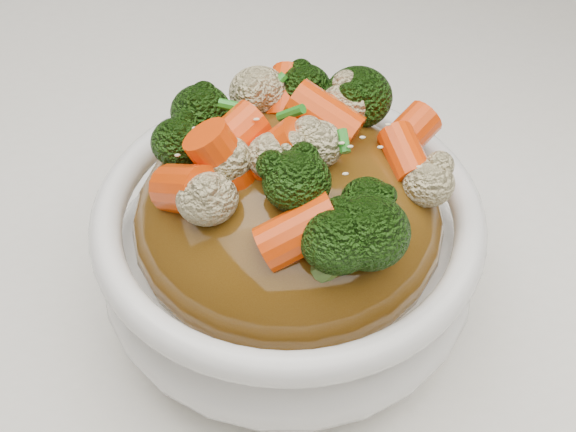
{
  "coord_description": "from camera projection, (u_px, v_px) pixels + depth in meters",
  "views": [
    {
      "loc": [
        -0.02,
        -0.3,
        1.12
      ],
      "look_at": [
        0.01,
        -0.02,
        0.82
      ],
      "focal_mm": 50.0,
      "sensor_mm": 36.0,
      "label": 1
    }
  ],
  "objects": [
    {
      "name": "scallions",
      "position": [
        288.0,
        133.0,
        0.37
      ],
      "size": [
        0.16,
        0.16,
        0.02
      ],
      "primitive_type": null,
      "rotation": [
        0.0,
        0.0,
        0.39
      ],
      "color": "#207E1D",
      "rests_on": "sauce_base"
    },
    {
      "name": "cauliflower",
      "position": [
        288.0,
        139.0,
        0.38
      ],
      "size": [
        0.21,
        0.21,
        0.03
      ],
      "primitive_type": null,
      "rotation": [
        0.0,
        0.0,
        0.39
      ],
      "color": "beige",
      "rests_on": "sauce_base"
    },
    {
      "name": "broccoli",
      "position": [
        288.0,
        136.0,
        0.38
      ],
      "size": [
        0.21,
        0.21,
        0.04
      ],
      "primitive_type": null,
      "rotation": [
        0.0,
        0.0,
        0.39
      ],
      "color": "black",
      "rests_on": "sauce_base"
    },
    {
      "name": "bowl",
      "position": [
        288.0,
        254.0,
        0.44
      ],
      "size": [
        0.26,
        0.26,
        0.08
      ],
      "primitive_type": null,
      "rotation": [
        0.0,
        0.0,
        0.39
      ],
      "color": "white",
      "rests_on": "tablecloth"
    },
    {
      "name": "sesame_seeds",
      "position": [
        288.0,
        133.0,
        0.37
      ],
      "size": [
        0.19,
        0.19,
        0.01
      ],
      "primitive_type": null,
      "rotation": [
        0.0,
        0.0,
        0.39
      ],
      "color": "beige",
      "rests_on": "sauce_base"
    },
    {
      "name": "sauce_base",
      "position": [
        288.0,
        220.0,
        0.42
      ],
      "size": [
        0.21,
        0.21,
        0.09
      ],
      "primitive_type": "ellipsoid",
      "rotation": [
        0.0,
        0.0,
        0.39
      ],
      "color": "#59380F",
      "rests_on": "bowl"
    },
    {
      "name": "carrots",
      "position": [
        288.0,
        134.0,
        0.37
      ],
      "size": [
        0.21,
        0.21,
        0.05
      ],
      "primitive_type": null,
      "rotation": [
        0.0,
        0.0,
        0.39
      ],
      "color": "#EF4307",
      "rests_on": "sauce_base"
    },
    {
      "name": "tablecloth",
      "position": [
        262.0,
        297.0,
        0.49
      ],
      "size": [
        1.2,
        0.8,
        0.04
      ],
      "primitive_type": "cube",
      "color": "white",
      "rests_on": "dining_table"
    }
  ]
}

